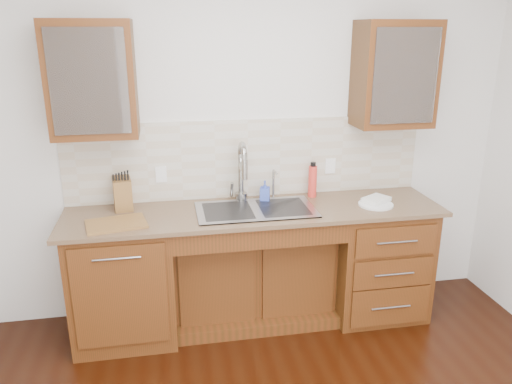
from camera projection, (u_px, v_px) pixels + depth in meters
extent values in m
cube|color=silver|center=(246.00, 138.00, 3.77)|extent=(4.00, 0.10, 2.70)
cube|color=#593014|center=(124.00, 279.00, 3.56)|extent=(0.70, 0.62, 0.88)
cube|color=#593014|center=(253.00, 273.00, 3.83)|extent=(1.20, 0.44, 0.70)
cube|color=#593014|center=(375.00, 258.00, 3.89)|extent=(0.70, 0.62, 0.88)
cube|color=#84705B|center=(255.00, 211.00, 3.57)|extent=(2.70, 0.65, 0.03)
cube|color=beige|center=(248.00, 159.00, 3.76)|extent=(2.70, 0.02, 0.59)
cube|color=#9E9EA5|center=(256.00, 221.00, 3.57)|extent=(0.84, 0.46, 0.19)
cylinder|color=#999993|center=(241.00, 175.00, 3.69)|extent=(0.04, 0.04, 0.40)
cylinder|color=#999993|center=(273.00, 183.00, 3.76)|extent=(0.02, 0.02, 0.24)
cube|color=#593014|center=(92.00, 79.00, 3.24)|extent=(0.55, 0.34, 0.75)
cube|color=#593014|center=(394.00, 74.00, 3.60)|extent=(0.55, 0.34, 0.75)
cube|color=white|center=(161.00, 174.00, 3.66)|extent=(0.08, 0.01, 0.12)
cube|color=white|center=(330.00, 166.00, 3.89)|extent=(0.08, 0.01, 0.12)
imported|color=#3952BF|center=(265.00, 191.00, 3.71)|extent=(0.09, 0.09, 0.16)
cylinder|color=red|center=(312.00, 181.00, 3.80)|extent=(0.09, 0.09, 0.24)
cylinder|color=white|center=(376.00, 204.00, 3.64)|extent=(0.32, 0.32, 0.01)
cube|color=white|center=(376.00, 199.00, 3.68)|extent=(0.24, 0.22, 0.03)
cube|color=brown|center=(123.00, 193.00, 3.55)|extent=(0.15, 0.22, 0.22)
cube|color=brown|center=(116.00, 224.00, 3.28)|extent=(0.43, 0.34, 0.02)
imported|color=white|center=(85.00, 87.00, 3.24)|extent=(0.14, 0.14, 0.10)
imported|color=white|center=(110.00, 87.00, 3.27)|extent=(0.11, 0.11, 0.10)
imported|color=white|center=(388.00, 82.00, 3.61)|extent=(0.13, 0.13, 0.10)
imported|color=white|center=(411.00, 82.00, 3.64)|extent=(0.11, 0.11, 0.09)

